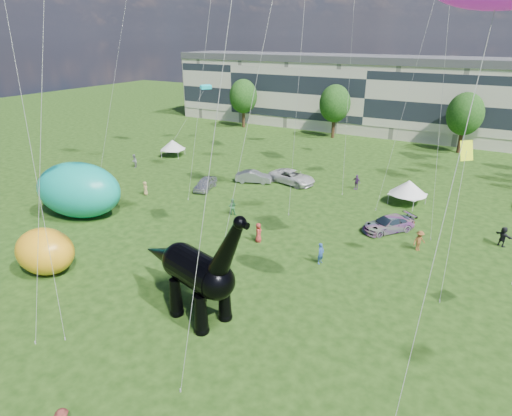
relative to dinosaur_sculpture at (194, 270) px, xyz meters
The scene contains 16 objects.
ground 3.88m from the dinosaur_sculpture, 31.72° to the right, with size 220.00×220.00×0.00m, color #16330C.
terrace_row 61.21m from the dinosaur_sculpture, 95.74° to the left, with size 78.00×11.00×12.00m, color beige.
tree_far_left 59.05m from the dinosaur_sculpture, 118.48° to the left, with size 5.20×5.20×9.44m.
tree_mid_left 52.90m from the dinosaur_sculpture, 101.04° to the left, with size 5.20×5.20×9.44m.
tree_mid_right 52.86m from the dinosaur_sculpture, 79.20° to the left, with size 5.20×5.20×9.44m.
dinosaur_sculpture is the anchor object (origin of this frame).
car_silver 23.78m from the dinosaur_sculpture, 124.75° to the left, with size 1.65×4.10×1.40m, color silver.
car_grey 26.42m from the dinosaur_sculpture, 112.12° to the left, with size 1.51×4.32×1.42m, color gray.
car_white 27.07m from the dinosaur_sculpture, 102.28° to the left, with size 2.65×5.75×1.60m, color silver.
car_dark 20.23m from the dinosaur_sculpture, 67.75° to the left, with size 2.01×4.94×1.43m, color #595960.
gazebo_near 27.43m from the dinosaur_sculpture, 73.83° to the left, with size 4.68×4.68×2.64m.
gazebo_left 38.89m from the dinosaur_sculpture, 132.19° to the left, with size 4.34×4.34×2.43m.
inflatable_teal 20.74m from the dinosaur_sculpture, 159.81° to the left, with size 8.63×5.40×5.40m, color #0DA28F.
inflatable_yellow 12.96m from the dinosaur_sculpture, behind, with size 4.56×3.51×3.51m, color orange.
visitors 15.32m from the dinosaur_sculpture, 87.18° to the left, with size 51.98×44.08×1.77m.
kites 32.82m from the dinosaur_sculpture, 62.76° to the left, with size 60.15×47.03×25.65m.
Camera 1 is at (12.86, -16.80, 16.72)m, focal length 30.00 mm.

